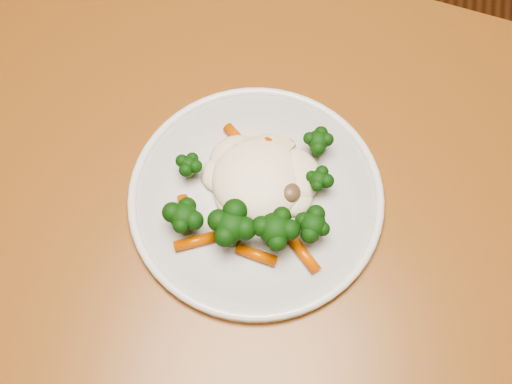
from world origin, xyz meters
The scene contains 3 objects.
dining_table centered at (-0.18, 0.26, 0.64)m, with size 1.18×0.88×0.75m.
plate centered at (-0.18, 0.27, 0.76)m, with size 0.28×0.28×0.01m, color white.
meal centered at (-0.17, 0.26, 0.78)m, with size 0.18×0.17×0.05m.
Camera 1 is at (-0.12, -0.02, 1.41)m, focal length 45.00 mm.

